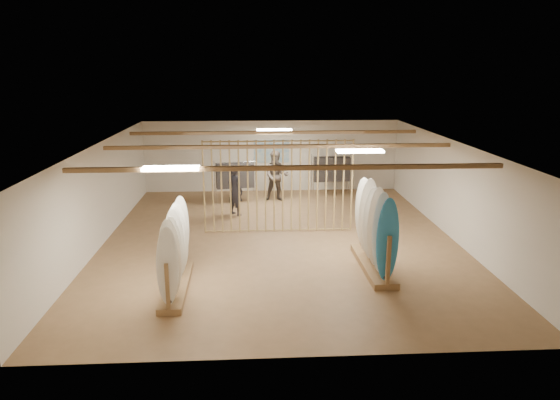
{
  "coord_description": "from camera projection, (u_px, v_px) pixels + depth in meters",
  "views": [
    {
      "loc": [
        -0.76,
        -13.55,
        4.83
      ],
      "look_at": [
        0.0,
        0.0,
        1.2
      ],
      "focal_mm": 32.0,
      "sensor_mm": 36.0,
      "label": 1
    }
  ],
  "objects": [
    {
      "name": "wall_left",
      "position": [
        99.0,
        196.0,
        13.72
      ],
      "size": [
        0.0,
        12.0,
        12.0
      ],
      "primitive_type": "plane",
      "rotation": [
        1.57,
        0.0,
        1.57
      ],
      "color": "silver",
      "rests_on": "ground"
    },
    {
      "name": "shopper_b",
      "position": [
        277.0,
        173.0,
        18.31
      ],
      "size": [
        1.05,
        0.84,
        2.13
      ],
      "primitive_type": "imported",
      "rotation": [
        0.0,
        0.0,
        -0.04
      ],
      "color": "#403731",
      "rests_on": "floor"
    },
    {
      "name": "clothing_rack_b",
      "position": [
        332.0,
        169.0,
        19.06
      ],
      "size": [
        1.49,
        0.46,
        1.6
      ],
      "rotation": [
        0.0,
        0.0,
        0.06
      ],
      "color": "silver",
      "rests_on": "floor"
    },
    {
      "name": "ceiling_slats",
      "position": [
        280.0,
        146.0,
        13.65
      ],
      "size": [
        9.5,
        6.12,
        0.1
      ],
      "primitive_type": "cube",
      "color": "olive",
      "rests_on": "ground"
    },
    {
      "name": "clothing_rack_a",
      "position": [
        235.0,
        176.0,
        18.06
      ],
      "size": [
        1.44,
        0.6,
        1.56
      ],
      "rotation": [
        0.0,
        0.0,
        0.18
      ],
      "color": "silver",
      "rests_on": "floor"
    },
    {
      "name": "wall_front",
      "position": [
        301.0,
        282.0,
        8.21
      ],
      "size": [
        12.0,
        0.0,
        12.0
      ],
      "primitive_type": "plane",
      "rotation": [
        -1.57,
        0.0,
        0.0
      ],
      "color": "silver",
      "rests_on": "ground"
    },
    {
      "name": "light_panels",
      "position": [
        280.0,
        146.0,
        13.65
      ],
      "size": [
        1.2,
        0.35,
        0.06
      ],
      "primitive_type": "cube",
      "color": "white",
      "rests_on": "ground"
    },
    {
      "name": "ceiling",
      "position": [
        280.0,
        144.0,
        13.63
      ],
      "size": [
        12.0,
        12.0,
        0.0
      ],
      "primitive_type": "plane",
      "rotation": [
        3.14,
        0.0,
        0.0
      ],
      "color": "gray",
      "rests_on": "ground"
    },
    {
      "name": "rack_left",
      "position": [
        175.0,
        262.0,
        11.09
      ],
      "size": [
        0.55,
        2.63,
        1.84
      ],
      "rotation": [
        0.0,
        0.0,
        0.02
      ],
      "color": "olive",
      "rests_on": "floor"
    },
    {
      "name": "poster",
      "position": [
        271.0,
        151.0,
        19.71
      ],
      "size": [
        1.4,
        0.03,
        0.9
      ],
      "primitive_type": "cube",
      "color": "#326FB0",
      "rests_on": "ground"
    },
    {
      "name": "wall_right",
      "position": [
        454.0,
        191.0,
        14.27
      ],
      "size": [
        0.0,
        12.0,
        12.0
      ],
      "primitive_type": "plane",
      "rotation": [
        1.57,
        0.0,
        -1.57
      ],
      "color": "silver",
      "rests_on": "ground"
    },
    {
      "name": "bamboo_partition",
      "position": [
        278.0,
        187.0,
        14.77
      ],
      "size": [
        4.45,
        0.05,
        2.78
      ],
      "color": "#A78951",
      "rests_on": "ground"
    },
    {
      "name": "floor",
      "position": [
        280.0,
        240.0,
        14.36
      ],
      "size": [
        12.0,
        12.0,
        0.0
      ],
      "primitive_type": "plane",
      "color": "olive",
      "rests_on": "ground"
    },
    {
      "name": "shopper_a",
      "position": [
        235.0,
        187.0,
        16.58
      ],
      "size": [
        0.83,
        0.82,
        1.92
      ],
      "primitive_type": "imported",
      "rotation": [
        0.0,
        0.0,
        2.38
      ],
      "color": "#222128",
      "rests_on": "floor"
    },
    {
      "name": "rack_right",
      "position": [
        374.0,
        240.0,
        12.18
      ],
      "size": [
        0.61,
        2.63,
        2.12
      ],
      "rotation": [
        0.0,
        0.0,
        0.01
      ],
      "color": "olive",
      "rests_on": "floor"
    },
    {
      "name": "wall_back",
      "position": [
        271.0,
        156.0,
        19.78
      ],
      "size": [
        12.0,
        0.0,
        12.0
      ],
      "primitive_type": "plane",
      "rotation": [
        1.57,
        0.0,
        0.0
      ],
      "color": "silver",
      "rests_on": "ground"
    }
  ]
}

